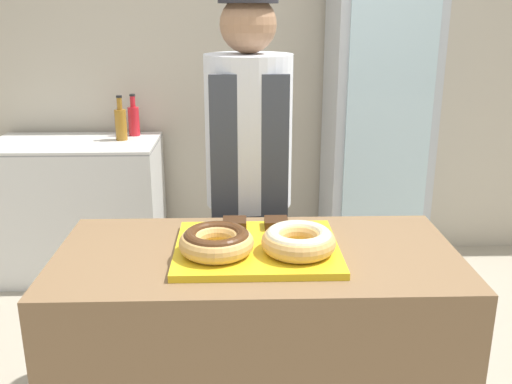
{
  "coord_description": "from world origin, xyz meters",
  "views": [
    {
      "loc": [
        -0.06,
        -1.77,
        1.67
      ],
      "look_at": [
        0.0,
        0.1,
        1.08
      ],
      "focal_mm": 40.0,
      "sensor_mm": 36.0,
      "label": 1
    }
  ],
  "objects_px": {
    "baker_person": "(249,184)",
    "beverage_fridge": "(376,125)",
    "serving_tray": "(257,248)",
    "chest_freezer": "(80,208)",
    "brownie_back_left": "(235,223)",
    "bottle_red": "(134,120)",
    "brownie_back_right": "(276,223)",
    "donut_chocolate_glaze": "(216,241)",
    "bottle_amber": "(121,123)",
    "donut_light_glaze": "(299,240)"
  },
  "relations": [
    {
      "from": "brownie_back_left",
      "to": "chest_freezer",
      "type": "relative_size",
      "value": 0.08
    },
    {
      "from": "bottle_red",
      "to": "brownie_back_right",
      "type": "bearing_deg",
      "value": -65.35
    },
    {
      "from": "baker_person",
      "to": "chest_freezer",
      "type": "bearing_deg",
      "value": 133.42
    },
    {
      "from": "serving_tray",
      "to": "donut_chocolate_glaze",
      "type": "bearing_deg",
      "value": -154.8
    },
    {
      "from": "serving_tray",
      "to": "bottle_red",
      "type": "xyz_separation_m",
      "value": [
        -0.75,
        1.95,
        0.08
      ]
    },
    {
      "from": "donut_chocolate_glaze",
      "to": "bottle_amber",
      "type": "xyz_separation_m",
      "value": [
        -0.67,
        1.88,
        0.03
      ]
    },
    {
      "from": "bottle_amber",
      "to": "donut_chocolate_glaze",
      "type": "bearing_deg",
      "value": -70.38
    },
    {
      "from": "baker_person",
      "to": "chest_freezer",
      "type": "distance_m",
      "value": 1.66
    },
    {
      "from": "baker_person",
      "to": "bottle_amber",
      "type": "height_order",
      "value": "baker_person"
    },
    {
      "from": "serving_tray",
      "to": "beverage_fridge",
      "type": "xyz_separation_m",
      "value": [
        0.81,
        1.77,
        0.07
      ]
    },
    {
      "from": "donut_light_glaze",
      "to": "chest_freezer",
      "type": "xyz_separation_m",
      "value": [
        -1.23,
        1.84,
        -0.52
      ]
    },
    {
      "from": "serving_tray",
      "to": "baker_person",
      "type": "height_order",
      "value": "baker_person"
    },
    {
      "from": "brownie_back_left",
      "to": "serving_tray",
      "type": "bearing_deg",
      "value": -65.25
    },
    {
      "from": "donut_light_glaze",
      "to": "beverage_fridge",
      "type": "relative_size",
      "value": 0.12
    },
    {
      "from": "donut_light_glaze",
      "to": "brownie_back_left",
      "type": "bearing_deg",
      "value": 132.64
    },
    {
      "from": "brownie_back_left",
      "to": "baker_person",
      "type": "xyz_separation_m",
      "value": [
        0.06,
        0.46,
        0.01
      ]
    },
    {
      "from": "beverage_fridge",
      "to": "chest_freezer",
      "type": "bearing_deg",
      "value": 179.8
    },
    {
      "from": "bottle_amber",
      "to": "serving_tray",
      "type": "bearing_deg",
      "value": -66.14
    },
    {
      "from": "beverage_fridge",
      "to": "bottle_red",
      "type": "height_order",
      "value": "beverage_fridge"
    },
    {
      "from": "baker_person",
      "to": "chest_freezer",
      "type": "height_order",
      "value": "baker_person"
    },
    {
      "from": "baker_person",
      "to": "beverage_fridge",
      "type": "xyz_separation_m",
      "value": [
        0.83,
        1.14,
        0.04
      ]
    },
    {
      "from": "donut_chocolate_glaze",
      "to": "brownie_back_right",
      "type": "relative_size",
      "value": 2.89
    },
    {
      "from": "serving_tray",
      "to": "brownie_back_left",
      "type": "relative_size",
      "value": 6.47
    },
    {
      "from": "chest_freezer",
      "to": "brownie_back_right",
      "type": "bearing_deg",
      "value": -53.8
    },
    {
      "from": "bottle_red",
      "to": "beverage_fridge",
      "type": "bearing_deg",
      "value": -6.86
    },
    {
      "from": "brownie_back_left",
      "to": "chest_freezer",
      "type": "height_order",
      "value": "brownie_back_left"
    },
    {
      "from": "brownie_back_right",
      "to": "baker_person",
      "type": "relative_size",
      "value": 0.05
    },
    {
      "from": "serving_tray",
      "to": "brownie_back_right",
      "type": "xyz_separation_m",
      "value": [
        0.08,
        0.16,
        0.03
      ]
    },
    {
      "from": "donut_light_glaze",
      "to": "beverage_fridge",
      "type": "xyz_separation_m",
      "value": [
        0.68,
        1.83,
        0.02
      ]
    },
    {
      "from": "brownie_back_right",
      "to": "bottle_red",
      "type": "xyz_separation_m",
      "value": [
        -0.82,
        1.79,
        0.06
      ]
    },
    {
      "from": "bottle_red",
      "to": "brownie_back_left",
      "type": "bearing_deg",
      "value": -69.48
    },
    {
      "from": "baker_person",
      "to": "chest_freezer",
      "type": "relative_size",
      "value": 1.7
    },
    {
      "from": "serving_tray",
      "to": "chest_freezer",
      "type": "bearing_deg",
      "value": 121.85
    },
    {
      "from": "serving_tray",
      "to": "bottle_red",
      "type": "distance_m",
      "value": 2.09
    },
    {
      "from": "baker_person",
      "to": "brownie_back_left",
      "type": "bearing_deg",
      "value": -97.52
    },
    {
      "from": "donut_chocolate_glaze",
      "to": "bottle_red",
      "type": "distance_m",
      "value": 2.11
    },
    {
      "from": "brownie_back_right",
      "to": "bottle_red",
      "type": "distance_m",
      "value": 1.97
    },
    {
      "from": "serving_tray",
      "to": "chest_freezer",
      "type": "distance_m",
      "value": 2.14
    },
    {
      "from": "donut_chocolate_glaze",
      "to": "brownie_back_left",
      "type": "relative_size",
      "value": 2.89
    },
    {
      "from": "beverage_fridge",
      "to": "chest_freezer",
      "type": "height_order",
      "value": "beverage_fridge"
    },
    {
      "from": "donut_light_glaze",
      "to": "brownie_back_right",
      "type": "height_order",
      "value": "donut_light_glaze"
    },
    {
      "from": "donut_light_glaze",
      "to": "bottle_amber",
      "type": "xyz_separation_m",
      "value": [
        -0.94,
        1.88,
        0.03
      ]
    },
    {
      "from": "serving_tray",
      "to": "brownie_back_right",
      "type": "height_order",
      "value": "brownie_back_right"
    },
    {
      "from": "donut_chocolate_glaze",
      "to": "bottle_red",
      "type": "height_order",
      "value": "bottle_red"
    },
    {
      "from": "donut_chocolate_glaze",
      "to": "donut_light_glaze",
      "type": "bearing_deg",
      "value": 0.0
    },
    {
      "from": "beverage_fridge",
      "to": "brownie_back_left",
      "type": "bearing_deg",
      "value": -119.06
    },
    {
      "from": "serving_tray",
      "to": "chest_freezer",
      "type": "xyz_separation_m",
      "value": [
        -1.1,
        1.77,
        -0.46
      ]
    },
    {
      "from": "donut_chocolate_glaze",
      "to": "beverage_fridge",
      "type": "height_order",
      "value": "beverage_fridge"
    },
    {
      "from": "serving_tray",
      "to": "baker_person",
      "type": "xyz_separation_m",
      "value": [
        -0.02,
        0.62,
        0.04
      ]
    },
    {
      "from": "brownie_back_left",
      "to": "brownie_back_right",
      "type": "xyz_separation_m",
      "value": [
        0.15,
        0.0,
        0.0
      ]
    }
  ]
}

